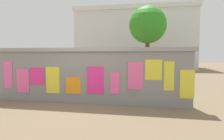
{
  "coord_description": "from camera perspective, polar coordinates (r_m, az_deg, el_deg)",
  "views": [
    {
      "loc": [
        2.03,
        -6.12,
        1.57
      ],
      "look_at": [
        0.35,
        2.54,
        0.9
      ],
      "focal_mm": 31.66,
      "sensor_mm": 36.0,
      "label": 1
    }
  ],
  "objects": [
    {
      "name": "auto_rickshaw_truck",
      "position": [
        11.53,
        5.22,
        0.98
      ],
      "size": [
        3.76,
        1.93,
        1.85
      ],
      "color": "black",
      "rests_on": "ground"
    },
    {
      "name": "poster_wall",
      "position": [
        6.48,
        -7.35,
        -1.41
      ],
      "size": [
        6.75,
        0.42,
        1.81
      ],
      "color": "gray",
      "rests_on": "ground"
    },
    {
      "name": "person_walking",
      "position": [
        9.27,
        -16.46,
        0.53
      ],
      "size": [
        0.47,
        0.47,
        1.62
      ],
      "color": "#338CBF",
      "rests_on": "ground"
    },
    {
      "name": "tree_roadside",
      "position": [
        17.52,
        10.27,
        12.64
      ],
      "size": [
        3.18,
        3.18,
        5.74
      ],
      "color": "brown",
      "rests_on": "ground"
    },
    {
      "name": "ground",
      "position": [
        14.35,
        2.75,
        -1.95
      ],
      "size": [
        60.0,
        60.0,
        0.0
      ],
      "primitive_type": "plane",
      "color": "#7A664C"
    },
    {
      "name": "motorcycle",
      "position": [
        8.73,
        -7.69,
        -3.0
      ],
      "size": [
        1.9,
        0.56,
        0.87
      ],
      "color": "black",
      "rests_on": "ground"
    },
    {
      "name": "bicycle_near",
      "position": [
        8.24,
        9.95,
        -4.16
      ],
      "size": [
        1.7,
        0.44,
        0.95
      ],
      "color": "black",
      "rests_on": "ground"
    },
    {
      "name": "building_background",
      "position": [
        25.57,
        6.76,
        8.8
      ],
      "size": [
        14.05,
        7.25,
        7.12
      ],
      "color": "silver",
      "rests_on": "ground"
    },
    {
      "name": "bicycle_far",
      "position": [
        11.29,
        -11.23,
        -1.88
      ],
      "size": [
        1.71,
        0.44,
        0.95
      ],
      "color": "black",
      "rests_on": "ground"
    }
  ]
}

